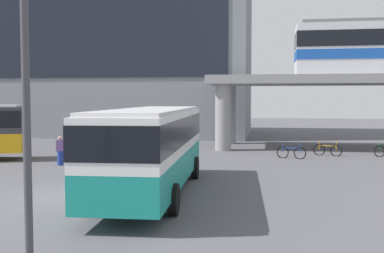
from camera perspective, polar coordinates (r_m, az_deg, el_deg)
The scene contains 7 objects.
ground_plane at distance 27.05m, azimuth -6.26°, elevation -4.20°, with size 120.00×120.00×0.00m, color #515156.
station_building at distance 49.03m, azimuth -10.64°, elevation 10.99°, with size 29.27×14.01×20.13m.
bus_main at distance 17.40m, azimuth -4.88°, elevation -1.86°, with size 3.18×11.16×3.22m.
bicycle_blue at distance 28.45m, azimuth 12.12°, elevation -3.15°, with size 1.73×0.58×1.04m.
bicycle_orange at distance 30.38m, azimuth 16.35°, elevation -2.79°, with size 1.72×0.60×1.04m.
pedestrian_walking_across at distance 25.98m, azimuth -15.91°, elevation -2.99°, with size 0.45×0.36×1.59m.
lamp_post at distance 9.64m, azimuth -19.74°, elevation 3.05°, with size 0.36×0.36×6.01m.
Camera 1 is at (7.14, -15.84, 3.60)m, focal length 43.33 mm.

